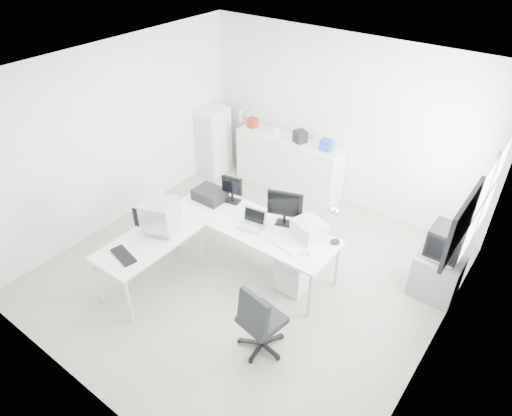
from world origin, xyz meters
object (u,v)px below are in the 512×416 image
Objects in this scene: lcd_monitor_large at (285,209)px; inkjet_printer at (210,195)px; lcd_monitor_small at (232,190)px; sideboard at (289,164)px; laptop at (251,222)px; tv_cabinet at (436,276)px; crt_monitor at (161,218)px; office_chair at (262,317)px; drawer_pedestal at (296,267)px; side_desk at (152,262)px; crt_tv at (445,244)px; main_desk at (252,245)px; laser_printer at (309,229)px; filing_cabinet at (214,141)px.

inkjet_printer is at bearing 167.63° from lcd_monitor_large.
lcd_monitor_small is 0.90m from lcd_monitor_large.
laptop is at bearing -69.37° from sideboard.
tv_cabinet is at bearing 1.57° from lcd_monitor_large.
crt_monitor is at bearing -91.64° from sideboard.
lcd_monitor_large is 0.49× the size of office_chair.
drawer_pedestal is 0.96× the size of tv_cabinet.
side_desk is 3.78m from crt_tv.
crt_tv reaches higher than laptop.
office_chair reaches higher than tv_cabinet.
tv_cabinet is at bearing 23.56° from main_desk.
filing_cabinet is (-2.99, 1.53, -0.22)m from laser_printer.
crt_monitor reaches higher than main_desk.
side_desk is 3.18m from filing_cabinet.
office_chair is at bearing -53.05° from lcd_monitor_small.
filing_cabinet reaches higher than office_chair.
crt_tv is at bearing 17.78° from laptop.
lcd_monitor_small is at bearing 160.51° from lcd_monitor_large.
tv_cabinet is (1.91, 0.74, -0.69)m from lcd_monitor_large.
laser_printer is 1.93m from crt_monitor.
drawer_pedestal is at bearing -53.99° from sideboard.
side_desk is 1.43m from laptop.
side_desk is 1.91m from lcd_monitor_large.
crt_tv is at bearing 45.21° from laser_printer.
office_chair is at bearing -84.94° from lcd_monitor_large.
crt_monitor is 1.88m from office_chair.
side_desk is at bearing -91.51° from sideboard.
laptop is at bearing 19.89° from crt_monitor.
sideboard is (-1.52, 1.85, -0.37)m from laser_printer.
lcd_monitor_large is 1.63m from crt_monitor.
inkjet_printer is at bearing 173.29° from main_desk.
crt_monitor is 0.83× the size of crt_tv.
main_desk is 5.41× the size of inkjet_printer.
tv_cabinet is 0.54m from crt_tv.
filing_cabinet reaches higher than sideboard.
lcd_monitor_small is 0.20× the size of sideboard.
drawer_pedestal is 1.35× the size of inkjet_printer.
drawer_pedestal is 0.59m from laser_printer.
lcd_monitor_small is 2.91m from crt_tv.
tv_cabinet is (1.30, 2.07, -0.19)m from office_chair.
sideboard is at bearing 147.71° from laser_printer.
tv_cabinet is (1.51, 0.77, -0.55)m from laser_printer.
filing_cabinet is at bearing 171.29° from laser_printer.
laser_printer is at bearing -23.78° from lcd_monitor_large.
inkjet_printer is 1.43× the size of laptop.
crt_tv is 0.25× the size of sideboard.
sideboard reaches higher than laptop.
lcd_monitor_small is at bearing 26.89° from inkjet_printer.
tv_cabinet is at bearing 33.84° from side_desk.
laser_printer is 1.69m from crt_tv.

